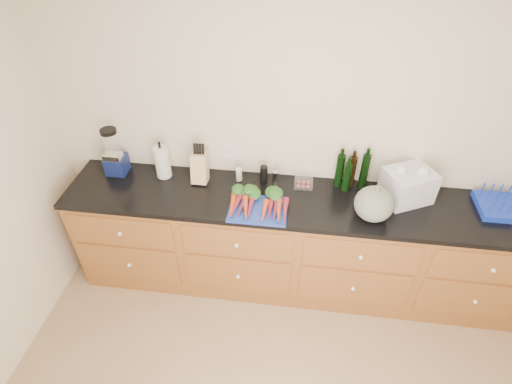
# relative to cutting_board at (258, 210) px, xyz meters

# --- Properties ---
(wall_back) EXTENTS (4.10, 0.05, 2.60)m
(wall_back) POSITION_rel_cutting_board_xyz_m (0.31, 0.48, 0.35)
(wall_back) COLOR beige
(wall_back) RESTS_ON ground
(ceiling) EXTENTS (4.10, 3.30, 0.05)m
(ceiling) POSITION_rel_cutting_board_xyz_m (0.31, -1.14, 1.68)
(ceiling) COLOR white
(ceiling) RESTS_ON wall_back
(cabinets) EXTENTS (3.60, 0.64, 0.90)m
(cabinets) POSITION_rel_cutting_board_xyz_m (0.31, 0.16, -0.49)
(cabinets) COLOR brown
(cabinets) RESTS_ON ground
(countertop) EXTENTS (3.64, 0.62, 0.04)m
(countertop) POSITION_rel_cutting_board_xyz_m (0.31, 0.16, -0.03)
(countertop) COLOR black
(countertop) RESTS_ON cabinets
(cutting_board) EXTENTS (0.42, 0.32, 0.01)m
(cutting_board) POSITION_rel_cutting_board_xyz_m (0.00, 0.00, 0.00)
(cutting_board) COLOR #223DA6
(cutting_board) RESTS_ON countertop
(carrots) EXTENTS (0.46, 0.34, 0.07)m
(carrots) POSITION_rel_cutting_board_xyz_m (0.00, 0.05, 0.03)
(carrots) COLOR #DA4A19
(carrots) RESTS_ON cutting_board
(squash) EXTENTS (0.27, 0.27, 0.25)m
(squash) POSITION_rel_cutting_board_xyz_m (0.81, 0.03, 0.12)
(squash) COLOR #5C6A59
(squash) RESTS_ON countertop
(blender_appliance) EXTENTS (0.16, 0.16, 0.40)m
(blender_appliance) POSITION_rel_cutting_board_xyz_m (-1.19, 0.32, 0.17)
(blender_appliance) COLOR #101A4D
(blender_appliance) RESTS_ON countertop
(paper_towel) EXTENTS (0.12, 0.12, 0.27)m
(paper_towel) POSITION_rel_cutting_board_xyz_m (-0.80, 0.32, 0.13)
(paper_towel) COLOR silver
(paper_towel) RESTS_ON countertop
(knife_block) EXTENTS (0.12, 0.12, 0.24)m
(knife_block) POSITION_rel_cutting_board_xyz_m (-0.50, 0.30, 0.11)
(knife_block) COLOR tan
(knife_block) RESTS_ON countertop
(grinder_salt) EXTENTS (0.05, 0.05, 0.11)m
(grinder_salt) POSITION_rel_cutting_board_xyz_m (-0.20, 0.34, 0.05)
(grinder_salt) COLOR white
(grinder_salt) RESTS_ON countertop
(grinder_pepper) EXTENTS (0.06, 0.06, 0.15)m
(grinder_pepper) POSITION_rel_cutting_board_xyz_m (0.00, 0.34, 0.07)
(grinder_pepper) COLOR black
(grinder_pepper) RESTS_ON countertop
(canister_chrome) EXTENTS (0.05, 0.05, 0.11)m
(canister_chrome) POSITION_rel_cutting_board_xyz_m (0.09, 0.34, 0.05)
(canister_chrome) COLOR silver
(canister_chrome) RESTS_ON countertop
(tomato_box) EXTENTS (0.14, 0.11, 0.07)m
(tomato_box) POSITION_rel_cutting_board_xyz_m (0.32, 0.33, 0.03)
(tomato_box) COLOR white
(tomato_box) RESTS_ON countertop
(bottles) EXTENTS (0.25, 0.13, 0.30)m
(bottles) POSITION_rel_cutting_board_xyz_m (0.67, 0.37, 0.13)
(bottles) COLOR black
(bottles) RESTS_ON countertop
(grocery_bag) EXTENTS (0.41, 0.38, 0.24)m
(grocery_bag) POSITION_rel_cutting_board_xyz_m (1.08, 0.28, 0.12)
(grocery_bag) COLOR white
(grocery_bag) RESTS_ON countertop
(dish_rack) EXTENTS (0.39, 0.31, 0.15)m
(dish_rack) POSITION_rel_cutting_board_xyz_m (1.78, 0.24, 0.03)
(dish_rack) COLOR #1533BF
(dish_rack) RESTS_ON countertop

